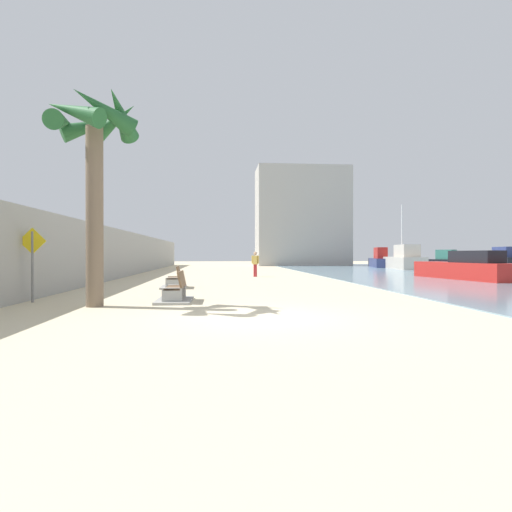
# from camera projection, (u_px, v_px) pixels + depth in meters

# --- Properties ---
(ground_plane) EXTENTS (120.00, 120.00, 0.00)m
(ground_plane) POSITION_uv_depth(u_px,v_px,m) (233.00, 277.00, 28.34)
(ground_plane) COLOR beige
(seawall) EXTENTS (0.80, 64.00, 3.07)m
(seawall) POSITION_uv_depth(u_px,v_px,m) (117.00, 254.00, 27.69)
(seawall) COLOR #9E9E99
(seawall) RESTS_ON ground
(palm_tree) EXTENTS (2.70, 2.81, 6.28)m
(palm_tree) POSITION_uv_depth(u_px,v_px,m) (95.00, 145.00, 12.49)
(palm_tree) COLOR #7A6651
(palm_tree) RESTS_ON ground
(bench_near) EXTENTS (1.11, 2.11, 0.98)m
(bench_near) POSITION_uv_depth(u_px,v_px,m) (175.00, 294.00, 13.86)
(bench_near) COLOR #9E9E99
(bench_near) RESTS_ON ground
(bench_far) EXTENTS (1.18, 2.14, 0.98)m
(bench_far) POSITION_uv_depth(u_px,v_px,m) (174.00, 283.00, 19.48)
(bench_far) COLOR #9E9E99
(bench_far) RESTS_ON ground
(person_walking) EXTENTS (0.48, 0.31, 1.68)m
(person_walking) POSITION_uv_depth(u_px,v_px,m) (255.00, 262.00, 28.81)
(person_walking) COLOR #B22D33
(person_walking) RESTS_ON ground
(boat_outer) EXTENTS (3.33, 4.83, 1.97)m
(boat_outer) POSITION_uv_depth(u_px,v_px,m) (442.00, 261.00, 49.35)
(boat_outer) COLOR black
(boat_outer) RESTS_ON water_bay
(boat_far_right) EXTENTS (2.57, 6.17, 2.16)m
(boat_far_right) POSITION_uv_depth(u_px,v_px,m) (502.00, 261.00, 41.61)
(boat_far_right) COLOR black
(boat_far_right) RESTS_ON water_bay
(boat_distant) EXTENTS (3.10, 7.81, 6.47)m
(boat_distant) POSITION_uv_depth(u_px,v_px,m) (404.00, 260.00, 43.00)
(boat_distant) COLOR beige
(boat_distant) RESTS_ON water_bay
(boat_nearest) EXTENTS (2.63, 7.58, 1.68)m
(boat_nearest) POSITION_uv_depth(u_px,v_px,m) (465.00, 268.00, 25.44)
(boat_nearest) COLOR red
(boat_nearest) RESTS_ON water_bay
(boat_mid_bay) EXTENTS (3.13, 7.49, 2.21)m
(boat_mid_bay) POSITION_uv_depth(u_px,v_px,m) (379.00, 260.00, 48.93)
(boat_mid_bay) COLOR navy
(boat_mid_bay) RESTS_ON water_bay
(pedestrian_sign) EXTENTS (0.85, 0.08, 2.37)m
(pedestrian_sign) POSITION_uv_depth(u_px,v_px,m) (32.00, 256.00, 13.60)
(pedestrian_sign) COLOR slate
(pedestrian_sign) RESTS_ON ground
(harbor_building) EXTENTS (12.00, 6.00, 12.85)m
(harbor_building) POSITION_uv_depth(u_px,v_px,m) (302.00, 217.00, 57.06)
(harbor_building) COLOR #ADAAA3
(harbor_building) RESTS_ON ground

